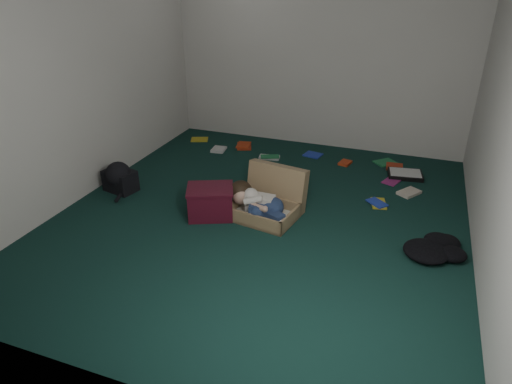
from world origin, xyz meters
The scene contains 12 objects.
floor centered at (0.00, 0.00, 0.00)m, with size 4.50×4.50×0.00m, color #102F29.
wall_back centered at (0.00, 2.25, 1.30)m, with size 4.50×4.50×0.00m, color silver.
wall_front centered at (0.00, -2.25, 1.30)m, with size 4.50×4.50×0.00m, color silver.
wall_left centered at (-2.00, 0.00, 1.30)m, with size 4.50×4.50×0.00m, color silver.
wall_right centered at (2.00, 0.00, 1.30)m, with size 4.50×4.50×0.00m, color silver.
suitcase centered at (0.05, 0.10, 0.14)m, with size 0.75×0.73×0.48m.
person centered at (-0.02, -0.05, 0.18)m, with size 0.68×0.42×0.30m.
maroon_bin centered at (-0.49, -0.16, 0.16)m, with size 0.57×0.52×0.32m.
backpack centered at (-1.70, 0.02, 0.13)m, with size 0.44×0.35×0.26m, color black, non-canonical shape.
clothing_pile centered at (1.69, -0.07, 0.07)m, with size 0.44×0.36×0.14m, color black, non-canonical shape.
paper_tray centered at (1.32, 1.53, 0.03)m, with size 0.44×0.36×0.06m.
book_scatter centered at (0.23, 1.53, 0.01)m, with size 3.21×1.41×0.02m.
Camera 1 is at (1.35, -3.84, 2.32)m, focal length 32.00 mm.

